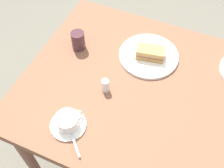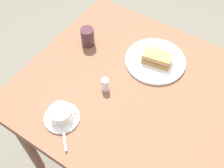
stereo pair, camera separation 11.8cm
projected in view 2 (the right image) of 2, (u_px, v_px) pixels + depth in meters
name	position (u px, v px, depth m)	size (l,w,h in m)	color
ground_plane	(135.00, 159.00, 1.80)	(6.00, 6.00, 0.00)	#6A6455
dining_table	(145.00, 104.00, 1.26)	(1.10, 0.88, 0.75)	brown
sandwich_plate	(155.00, 61.00, 1.29)	(0.28, 0.28, 0.01)	white
sandwich_front	(157.00, 58.00, 1.26)	(0.14, 0.09, 0.05)	#B68443
coffee_saucer	(62.00, 118.00, 1.12)	(0.14, 0.14, 0.01)	white
coffee_cup	(61.00, 114.00, 1.09)	(0.09, 0.11, 0.05)	white
spoon	(64.00, 135.00, 1.06)	(0.08, 0.08, 0.01)	silver
salt_shaker	(105.00, 85.00, 1.18)	(0.03, 0.03, 0.07)	silver
drinking_glass	(88.00, 37.00, 1.33)	(0.06, 0.06, 0.09)	#492A30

